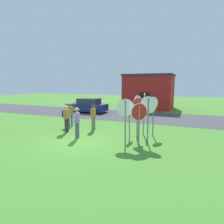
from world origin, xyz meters
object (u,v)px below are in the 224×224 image
at_px(stop_sign_low_front, 139,111).
at_px(stop_sign_leaning_right, 148,111).
at_px(stop_sign_rear_right, 125,113).
at_px(person_on_left, 66,117).
at_px(stop_sign_rear_left, 129,113).
at_px(stop_sign_center_cluster, 139,117).
at_px(stop_sign_far_back, 137,110).
at_px(parked_car_on_street, 87,106).
at_px(stop_sign_nearest, 153,110).
at_px(stop_sign_tallest, 144,106).
at_px(person_near_signs, 93,115).
at_px(person_holding_notes, 77,121).
at_px(person_in_dark_shirt, 70,113).

bearing_deg(stop_sign_low_front, stop_sign_leaning_right, -21.60).
distance_m(stop_sign_rear_right, person_on_left, 4.42).
relative_size(stop_sign_rear_left, stop_sign_low_front, 0.86).
height_order(stop_sign_center_cluster, stop_sign_far_back, stop_sign_far_back).
height_order(parked_car_on_street, stop_sign_nearest, stop_sign_nearest).
bearing_deg(parked_car_on_street, stop_sign_rear_left, -46.96).
height_order(stop_sign_center_cluster, stop_sign_rear_left, stop_sign_center_cluster).
relative_size(stop_sign_center_cluster, stop_sign_tallest, 0.85).
bearing_deg(person_on_left, stop_sign_tallest, 16.96).
xyz_separation_m(stop_sign_center_cluster, stop_sign_rear_right, (-0.72, 0.03, 0.13)).
relative_size(stop_sign_nearest, person_near_signs, 1.34).
bearing_deg(stop_sign_center_cluster, person_holding_notes, 178.60).
bearing_deg(stop_sign_far_back, stop_sign_tallest, 82.00).
height_order(parked_car_on_street, person_near_signs, person_near_signs).
height_order(person_in_dark_shirt, person_holding_notes, same).
xyz_separation_m(stop_sign_far_back, person_on_left, (-4.54, -0.41, -0.63)).
bearing_deg(stop_sign_leaning_right, parked_car_on_street, 135.11).
relative_size(stop_sign_tallest, person_in_dark_shirt, 1.47).
bearing_deg(person_holding_notes, person_on_left, 148.02).
bearing_deg(parked_car_on_street, stop_sign_leaning_right, -44.89).
height_order(stop_sign_leaning_right, stop_sign_center_cluster, stop_sign_leaning_right).
bearing_deg(stop_sign_low_front, parked_car_on_street, 133.93).
distance_m(stop_sign_nearest, stop_sign_rear_right, 2.35).
relative_size(person_holding_notes, person_near_signs, 1.00).
bearing_deg(stop_sign_leaning_right, stop_sign_rear_right, -146.95).
relative_size(stop_sign_rear_right, stop_sign_far_back, 0.96).
xyz_separation_m(stop_sign_rear_left, stop_sign_far_back, (0.48, -0.03, 0.25)).
bearing_deg(stop_sign_nearest, stop_sign_rear_right, -115.19).
bearing_deg(stop_sign_leaning_right, stop_sign_rear_left, 150.68).
bearing_deg(stop_sign_tallest, person_on_left, -163.04).
relative_size(stop_sign_rear_left, person_in_dark_shirt, 1.17).
bearing_deg(stop_sign_tallest, stop_sign_center_cluster, -82.30).
bearing_deg(person_on_left, person_in_dark_shirt, 116.55).
bearing_deg(person_in_dark_shirt, stop_sign_center_cluster, -23.41).
relative_size(stop_sign_rear_right, person_near_signs, 1.34).
distance_m(person_holding_notes, person_on_left, 1.61).
bearing_deg(stop_sign_rear_left, stop_sign_center_cluster, -55.62).
xyz_separation_m(parked_car_on_street, person_holding_notes, (4.47, -8.96, 0.30)).
distance_m(stop_sign_leaning_right, stop_sign_nearest, 1.47).
bearing_deg(stop_sign_rear_left, stop_sign_far_back, -3.72).
height_order(parked_car_on_street, person_holding_notes, person_holding_notes).
relative_size(stop_sign_rear_right, person_on_left, 1.34).
distance_m(person_near_signs, person_on_left, 1.80).
bearing_deg(stop_sign_nearest, stop_sign_far_back, -132.64).
height_order(parked_car_on_street, stop_sign_low_front, stop_sign_low_front).
distance_m(parked_car_on_street, person_holding_notes, 10.02).
bearing_deg(stop_sign_far_back, person_in_dark_shirt, 167.72).
height_order(stop_sign_rear_right, person_holding_notes, stop_sign_rear_right).
distance_m(stop_sign_nearest, person_in_dark_shirt, 6.10).
bearing_deg(person_on_left, stop_sign_rear_right, -12.00).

